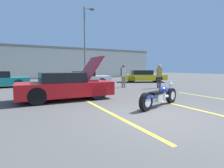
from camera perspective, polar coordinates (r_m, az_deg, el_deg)
The scene contains 12 objects.
ground_plane at distance 5.38m, azimuth 13.90°, elevation -10.46°, with size 80.00×80.00×0.00m, color #514F4C.
parking_stripe_foreground at distance 5.56m, azimuth -0.00°, elevation -9.73°, with size 0.12×5.14×0.01m, color yellow.
parking_stripe_middle at distance 7.30m, azimuth 20.81°, elevation -6.47°, with size 0.12×5.14×0.01m, color yellow.
parking_stripe_back at distance 9.61m, azimuth 32.55°, elevation -4.21°, with size 0.12×5.14×0.01m, color yellow.
far_building at distance 27.19m, azimuth -19.74°, elevation 6.77°, with size 32.00×4.20×4.40m.
light_pole at distance 20.73m, azimuth -8.70°, elevation 13.71°, with size 1.21×0.28×8.29m.
motorcycle at distance 6.80m, azimuth 15.32°, elevation -3.89°, with size 2.43×1.09×0.95m.
show_car_hood_open at distance 8.29m, azimuth -14.84°, elevation -0.67°, with size 4.15×1.88×2.00m.
parked_car_mid_right_row at distance 14.93m, azimuth -8.90°, elevation 1.79°, with size 4.42×2.62×1.18m.
parked_car_right_row at distance 18.45m, azimuth 10.14°, elevation 2.48°, with size 4.82×3.49×1.23m.
spectator_near_motorcycle at distance 12.96m, azimuth 15.17°, elevation 3.13°, with size 0.52×0.22×1.70m.
spectator_by_show_car at distance 12.96m, azimuth 3.82°, elevation 3.31°, with size 0.52×0.22×1.71m.
Camera 1 is at (-3.40, -3.91, 1.44)m, focal length 28.00 mm.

